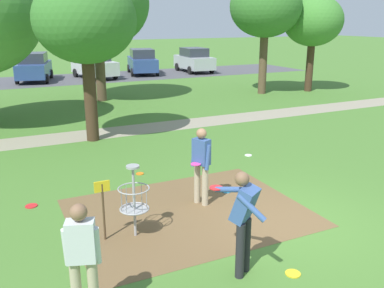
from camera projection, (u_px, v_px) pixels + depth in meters
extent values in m
plane|color=#47752D|center=(289.00, 223.00, 8.37)|extent=(160.00, 160.00, 0.00)
cube|color=brown|center=(189.00, 212.00, 8.82)|extent=(4.78, 3.70, 0.01)
cylinder|color=#9E9EA3|center=(134.00, 202.00, 7.69)|extent=(0.05, 0.05, 1.35)
cylinder|color=#9E9EA3|center=(133.00, 167.00, 7.49)|extent=(0.24, 0.24, 0.04)
torus|color=#9E9EA3|center=(134.00, 188.00, 7.61)|extent=(0.58, 0.58, 0.02)
torus|color=#9E9EA3|center=(134.00, 209.00, 7.73)|extent=(0.55, 0.55, 0.03)
cylinder|color=#9E9EA3|center=(135.00, 210.00, 7.73)|extent=(0.48, 0.48, 0.02)
cylinder|color=gray|center=(146.00, 196.00, 7.77)|extent=(0.01, 0.01, 0.40)
cylinder|color=gray|center=(142.00, 194.00, 7.87)|extent=(0.01, 0.01, 0.40)
cylinder|color=gray|center=(134.00, 194.00, 7.90)|extent=(0.01, 0.01, 0.40)
cylinder|color=gray|center=(126.00, 195.00, 7.83)|extent=(0.01, 0.01, 0.40)
cylinder|color=gray|center=(122.00, 198.00, 7.71)|extent=(0.01, 0.01, 0.40)
cylinder|color=gray|center=(121.00, 201.00, 7.57)|extent=(0.01, 0.01, 0.40)
cylinder|color=gray|center=(126.00, 203.00, 7.47)|extent=(0.01, 0.01, 0.40)
cylinder|color=gray|center=(134.00, 204.00, 7.44)|extent=(0.01, 0.01, 0.40)
cylinder|color=gray|center=(142.00, 203.00, 7.51)|extent=(0.01, 0.01, 0.40)
cylinder|color=gray|center=(147.00, 200.00, 7.63)|extent=(0.01, 0.01, 0.40)
cylinder|color=#4C3823|center=(104.00, 212.00, 7.58)|extent=(0.04, 0.04, 1.10)
cube|color=gold|center=(102.00, 186.00, 7.44)|extent=(0.28, 0.03, 0.20)
cylinder|color=tan|center=(205.00, 185.00, 9.06)|extent=(0.14, 0.14, 0.92)
cylinder|color=tan|center=(197.00, 183.00, 9.19)|extent=(0.14, 0.14, 0.92)
cube|color=#385693|center=(201.00, 152.00, 8.91)|extent=(0.35, 0.42, 0.56)
sphere|color=#9E7051|center=(201.00, 133.00, 8.80)|extent=(0.22, 0.22, 0.22)
cylinder|color=#385693|center=(208.00, 157.00, 8.81)|extent=(0.19, 0.15, 0.55)
cylinder|color=#385693|center=(194.00, 154.00, 9.04)|extent=(0.19, 0.15, 0.55)
cylinder|color=#E53D99|center=(196.00, 164.00, 8.85)|extent=(0.22, 0.22, 0.02)
cube|color=silver|center=(81.00, 241.00, 5.30)|extent=(0.41, 0.33, 0.56)
sphere|color=brown|center=(79.00, 212.00, 5.19)|extent=(0.22, 0.22, 0.22)
cylinder|color=silver|center=(66.00, 247.00, 5.32)|extent=(0.14, 0.18, 0.55)
cylinder|color=silver|center=(97.00, 245.00, 5.37)|extent=(0.14, 0.18, 0.55)
cylinder|color=gold|center=(84.00, 250.00, 5.54)|extent=(0.22, 0.22, 0.02)
cylinder|color=#232328|center=(240.00, 251.00, 6.49)|extent=(0.14, 0.14, 0.92)
cylinder|color=#232328|center=(246.00, 245.00, 6.67)|extent=(0.14, 0.14, 0.92)
cube|color=#385693|center=(245.00, 204.00, 6.37)|extent=(0.51, 0.52, 0.60)
sphere|color=brown|center=(242.00, 179.00, 6.28)|extent=(0.22, 0.22, 0.22)
cylinder|color=#385693|center=(232.00, 190.00, 6.62)|extent=(0.39, 0.54, 0.21)
cylinder|color=red|center=(216.00, 188.00, 6.76)|extent=(0.22, 0.22, 0.02)
cylinder|color=#385693|center=(252.00, 208.00, 6.13)|extent=(0.33, 0.45, 0.37)
cylinder|color=orange|center=(140.00, 174.00, 11.03)|extent=(0.21, 0.21, 0.02)
cylinder|color=white|center=(248.00, 155.00, 12.53)|extent=(0.22, 0.22, 0.02)
cylinder|color=#1E93DB|center=(226.00, 191.00, 9.89)|extent=(0.22, 0.22, 0.02)
cylinder|color=gold|center=(293.00, 274.00, 6.68)|extent=(0.25, 0.25, 0.02)
cylinder|color=red|center=(31.00, 206.00, 9.11)|extent=(0.26, 0.26, 0.02)
cylinder|color=#422D1E|center=(91.00, 101.00, 13.78)|extent=(0.41, 0.41, 2.69)
ellipsoid|color=#38752D|center=(85.00, 20.00, 13.06)|extent=(3.21, 3.21, 2.73)
cylinder|color=#422D1E|center=(310.00, 68.00, 23.58)|extent=(0.41, 0.41, 2.65)
ellipsoid|color=#428433|center=(313.00, 21.00, 22.86)|extent=(3.22, 3.22, 2.74)
cylinder|color=brown|center=(100.00, 73.00, 20.70)|extent=(0.48, 0.48, 2.78)
ellipsoid|color=#38752D|center=(96.00, 3.00, 19.78)|extent=(5.00, 5.00, 4.25)
cylinder|color=brown|center=(263.00, 64.00, 22.71)|extent=(0.43, 0.43, 3.17)
ellipsoid|color=#38752D|center=(266.00, 6.00, 21.86)|extent=(3.75, 3.75, 3.18)
cube|color=#4C4C51|center=(70.00, 79.00, 28.81)|extent=(36.00, 6.00, 0.01)
cube|color=#2D4784|center=(34.00, 70.00, 27.66)|extent=(2.76, 4.51, 0.90)
cube|color=#2D333D|center=(33.00, 58.00, 27.44)|extent=(2.07, 2.50, 0.64)
cylinder|color=black|center=(24.00, 74.00, 28.83)|extent=(0.32, 0.63, 0.60)
cylinder|color=black|center=(51.00, 74.00, 29.19)|extent=(0.32, 0.63, 0.60)
cylinder|color=black|center=(17.00, 79.00, 26.39)|extent=(0.32, 0.63, 0.60)
cylinder|color=black|center=(47.00, 79.00, 26.74)|extent=(0.32, 0.63, 0.60)
cube|color=silver|center=(94.00, 67.00, 29.02)|extent=(2.51, 4.45, 0.90)
cube|color=#2D333D|center=(94.00, 56.00, 28.80)|extent=(1.94, 2.43, 0.64)
cylinder|color=black|center=(75.00, 73.00, 29.65)|extent=(0.28, 0.62, 0.60)
cylinder|color=black|center=(99.00, 71.00, 30.66)|extent=(0.28, 0.62, 0.60)
cylinder|color=black|center=(90.00, 77.00, 27.63)|extent=(0.28, 0.62, 0.60)
cylinder|color=black|center=(115.00, 75.00, 28.64)|extent=(0.28, 0.62, 0.60)
cube|color=#2D4784|center=(142.00, 64.00, 31.28)|extent=(2.63, 4.48, 0.90)
cube|color=#2D333D|center=(142.00, 53.00, 31.06)|extent=(2.00, 2.46, 0.64)
cylinder|color=black|center=(129.00, 68.00, 32.41)|extent=(0.30, 0.62, 0.60)
cylinder|color=black|center=(152.00, 68.00, 32.83)|extent=(0.30, 0.62, 0.60)
cylinder|color=black|center=(132.00, 72.00, 29.99)|extent=(0.30, 0.62, 0.60)
cylinder|color=black|center=(157.00, 72.00, 30.40)|extent=(0.30, 0.62, 0.60)
cube|color=#B2B7BC|center=(194.00, 62.00, 32.53)|extent=(2.00, 4.28, 0.90)
cube|color=#2D333D|center=(194.00, 52.00, 32.31)|extent=(1.69, 2.26, 0.64)
cylinder|color=black|center=(177.00, 67.00, 33.47)|extent=(0.21, 0.61, 0.60)
cylinder|color=black|center=(198.00, 66.00, 34.14)|extent=(0.21, 0.61, 0.60)
cylinder|color=black|center=(190.00, 70.00, 31.17)|extent=(0.21, 0.61, 0.60)
cylinder|color=black|center=(212.00, 69.00, 31.85)|extent=(0.21, 0.61, 0.60)
cube|color=gray|center=(146.00, 128.00, 15.67)|extent=(40.00, 1.50, 0.00)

